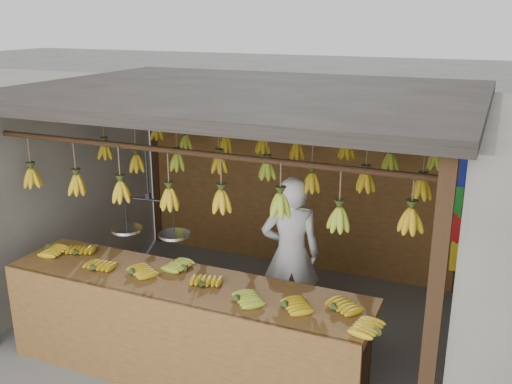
% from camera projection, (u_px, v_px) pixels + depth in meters
% --- Properties ---
extents(ground, '(80.00, 80.00, 0.00)m').
position_uv_depth(ground, '(245.00, 317.00, 6.03)').
color(ground, '#5B5B57').
extents(stall, '(4.30, 3.30, 2.40)m').
position_uv_depth(stall, '(257.00, 128.00, 5.73)').
color(stall, black).
rests_on(stall, ground).
extents(counter, '(3.46, 0.74, 0.96)m').
position_uv_depth(counter, '(177.00, 308.00, 4.77)').
color(counter, brown).
rests_on(counter, ground).
extents(hanging_bananas, '(3.65, 2.25, 0.39)m').
position_uv_depth(hanging_bananas, '(244.00, 169.00, 5.56)').
color(hanging_bananas, '#BC9314').
rests_on(hanging_bananas, ground).
extents(balance_scale, '(0.72, 0.32, 0.76)m').
position_uv_depth(balance_scale, '(150.00, 228.00, 4.93)').
color(balance_scale, black).
rests_on(balance_scale, ground).
extents(vendor, '(0.68, 0.57, 1.60)m').
position_uv_depth(vendor, '(291.00, 254.00, 5.61)').
color(vendor, white).
rests_on(vendor, ground).
extents(bag_bundles, '(0.08, 0.26, 1.30)m').
position_uv_depth(bag_bundles, '(459.00, 212.00, 6.17)').
color(bag_bundles, '#1426BF').
rests_on(bag_bundles, ground).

